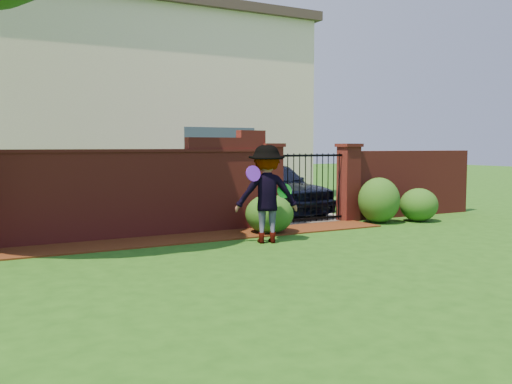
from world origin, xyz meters
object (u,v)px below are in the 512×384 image
car (274,187)px  frisbee_green (284,191)px  frisbee_purple (253,174)px  man (267,194)px

car → frisbee_green: car is taller
frisbee_purple → man: bearing=16.7°
man → frisbee_green: man is taller
car → frisbee_purple: (-2.69, -3.82, 0.60)m
car → frisbee_purple: 4.71m
man → frisbee_green: bearing=177.2°
car → man: man is taller
car → frisbee_green: bearing=-123.3°
man → car: bearing=-100.4°
man → frisbee_purple: man is taller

